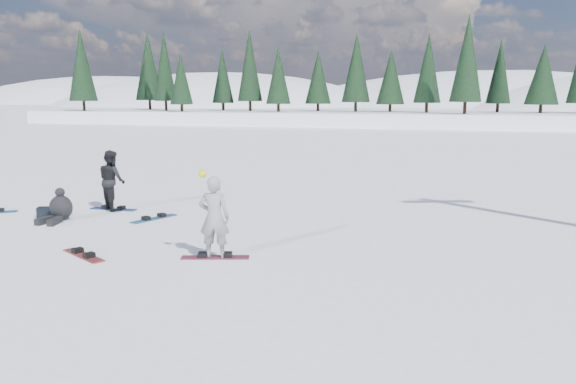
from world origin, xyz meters
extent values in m
plane|color=white|center=(0.00, 0.00, 0.00)|extent=(420.00, 420.00, 0.00)
cube|color=white|center=(0.00, 55.00, -1.00)|extent=(90.00, 14.00, 5.00)
ellipsoid|color=white|center=(-70.00, 170.00, -13.61)|extent=(143.00, 110.00, 49.50)
ellipsoid|color=white|center=(20.00, 200.00, -14.63)|extent=(182.00, 140.00, 53.20)
ellipsoid|color=white|center=(-140.00, 210.00, -14.30)|extent=(169.00, 130.00, 52.00)
cone|color=black|center=(-38.00, 55.00, 5.25)|extent=(3.20, 3.20, 7.50)
cone|color=black|center=(-33.78, 55.00, 5.25)|extent=(3.20, 3.20, 7.50)
cone|color=black|center=(-29.56, 55.00, 5.25)|extent=(3.20, 3.20, 7.50)
cone|color=black|center=(-25.33, 55.00, 5.25)|extent=(3.20, 3.20, 7.50)
cone|color=black|center=(-21.11, 55.00, 5.25)|extent=(3.20, 3.20, 7.50)
cone|color=black|center=(-16.89, 55.00, 5.25)|extent=(3.20, 3.20, 7.50)
cone|color=black|center=(-12.67, 55.00, 5.25)|extent=(3.20, 3.20, 7.50)
cone|color=black|center=(-8.44, 55.00, 5.25)|extent=(3.20, 3.20, 7.50)
cone|color=black|center=(-4.22, 55.00, 5.25)|extent=(3.20, 3.20, 7.50)
cone|color=black|center=(0.00, 55.00, 5.25)|extent=(3.20, 3.20, 7.50)
cone|color=black|center=(4.22, 55.00, 5.25)|extent=(3.20, 3.20, 7.50)
cone|color=black|center=(8.44, 55.00, 5.25)|extent=(3.20, 3.20, 7.50)
cone|color=black|center=(12.67, 55.00, 5.25)|extent=(3.20, 3.20, 7.50)
cone|color=black|center=(16.89, 55.00, 5.25)|extent=(3.20, 3.20, 7.50)
imported|color=gray|center=(2.18, -1.30, 0.92)|extent=(0.74, 0.56, 1.83)
sphere|color=yellow|center=(1.98, -1.42, 1.89)|extent=(0.18, 0.18, 0.18)
imported|color=black|center=(-3.00, 2.73, 0.94)|extent=(1.15, 1.10, 1.88)
ellipsoid|color=black|center=(-3.59, 1.02, 0.37)|extent=(0.72, 0.63, 0.71)
sphere|color=black|center=(-3.59, 1.02, 0.81)|extent=(0.27, 0.27, 0.27)
cube|color=black|center=(-3.42, 0.51, 0.09)|extent=(0.31, 0.64, 0.18)
cube|color=black|center=(-3.76, 0.51, 0.09)|extent=(0.22, 0.63, 0.18)
cube|color=black|center=(-4.29, 1.22, 0.15)|extent=(0.53, 0.46, 0.30)
cube|color=maroon|center=(2.18, -1.30, 0.01)|extent=(1.52, 0.70, 0.03)
cube|color=navy|center=(-3.00, 2.73, 0.01)|extent=(1.51, 0.32, 0.03)
cube|color=maroon|center=(-0.72, -1.96, 0.01)|extent=(1.45, 0.96, 0.03)
cube|color=#1A6B91|center=(-1.09, 1.85, 0.01)|extent=(0.84, 1.49, 0.03)
camera|label=1|loc=(7.01, -12.35, 3.56)|focal=35.00mm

